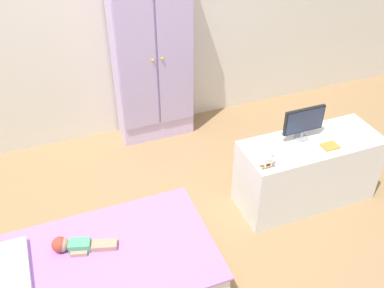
% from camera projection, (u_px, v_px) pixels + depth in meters
% --- Properties ---
extents(ground_plane, '(10.00, 10.00, 0.02)m').
position_uv_depth(ground_plane, '(170.00, 251.00, 2.98)').
color(ground_plane, '#99754C').
extents(bed, '(1.44, 0.84, 0.25)m').
position_uv_depth(bed, '(99.00, 273.00, 2.68)').
color(bed, beige).
rests_on(bed, ground_plane).
extents(pillow, '(0.31, 0.60, 0.05)m').
position_uv_depth(pillow, '(2.00, 285.00, 2.44)').
color(pillow, silver).
rests_on(pillow, bed).
extents(doll, '(0.39, 0.18, 0.10)m').
position_uv_depth(doll, '(72.00, 245.00, 2.65)').
color(doll, '#4CA375').
rests_on(doll, bed).
extents(wardrobe, '(0.65, 0.31, 1.62)m').
position_uv_depth(wardrobe, '(152.00, 52.00, 3.64)').
color(wardrobe, silver).
rests_on(wardrobe, ground_plane).
extents(tv_stand, '(1.02, 0.41, 0.54)m').
position_uv_depth(tv_stand, '(307.00, 171.00, 3.24)').
color(tv_stand, silver).
rests_on(tv_stand, ground_plane).
extents(tv_monitor, '(0.31, 0.10, 0.25)m').
position_uv_depth(tv_monitor, '(304.00, 121.00, 3.03)').
color(tv_monitor, '#99999E').
rests_on(tv_monitor, tv_stand).
extents(rocking_horse_toy, '(0.10, 0.04, 0.12)m').
position_uv_depth(rocking_horse_toy, '(269.00, 160.00, 2.83)').
color(rocking_horse_toy, '#8E6642').
rests_on(rocking_horse_toy, tv_stand).
extents(book_orange, '(0.12, 0.09, 0.01)m').
position_uv_depth(book_orange, '(330.00, 146.00, 3.03)').
color(book_orange, orange).
rests_on(book_orange, tv_stand).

